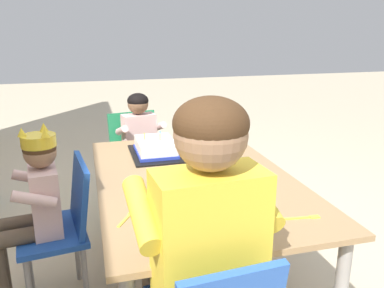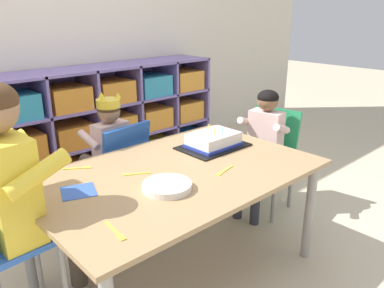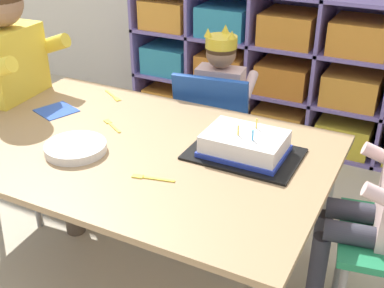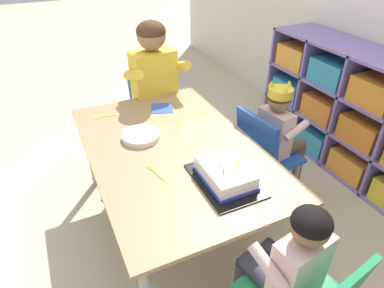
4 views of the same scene
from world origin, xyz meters
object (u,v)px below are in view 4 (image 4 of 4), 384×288
object	(u,v)px
adult_helper_seated	(158,83)
fork_by_napkin	(103,117)
classroom_chair_adult_side	(154,107)
birthday_cake_on_tray	(225,175)
child_with_crown	(280,129)
fork_near_cake_tray	(177,128)
classroom_chair_blue	(264,151)
fork_near_child_seat	(155,171)
guest_at_table_side	(288,261)
activity_table	(173,156)
paper_plate_stack	(141,136)
fork_scattered_mid_table	(202,109)

from	to	relation	value
adult_helper_seated	fork_by_napkin	world-z (taller)	adult_helper_seated
classroom_chair_adult_side	birthday_cake_on_tray	size ratio (longest dim) A/B	1.82
child_with_crown	fork_near_cake_tray	world-z (taller)	child_with_crown
classroom_chair_blue	fork_near_child_seat	size ratio (longest dim) A/B	4.87
adult_helper_seated	guest_at_table_side	distance (m)	1.48
activity_table	paper_plate_stack	xyz separation A→B (m)	(-0.16, -0.13, 0.07)
classroom_chair_blue	child_with_crown	world-z (taller)	child_with_crown
birthday_cake_on_tray	fork_scattered_mid_table	bearing A→B (deg)	162.08
child_with_crown	paper_plate_stack	size ratio (longest dim) A/B	4.01
classroom_chair_blue	fork_by_napkin	size ratio (longest dim) A/B	4.75
guest_at_table_side	fork_near_cake_tray	bearing A→B (deg)	-98.46
paper_plate_stack	fork_near_cake_tray	size ratio (longest dim) A/B	1.78
activity_table	birthday_cake_on_tray	xyz separation A→B (m)	(0.36, 0.11, 0.09)
classroom_chair_adult_side	fork_near_child_seat	world-z (taller)	classroom_chair_adult_side
fork_scattered_mid_table	classroom_chair_adult_side	bearing A→B (deg)	54.61
paper_plate_stack	birthday_cake_on_tray	bearing A→B (deg)	24.63
guest_at_table_side	fork_scattered_mid_table	size ratio (longest dim) A/B	6.74
adult_helper_seated	guest_at_table_side	world-z (taller)	adult_helper_seated
classroom_chair_blue	fork_by_napkin	xyz separation A→B (m)	(-0.54, -0.85, 0.17)
fork_near_cake_tray	guest_at_table_side	bearing A→B (deg)	32.69
activity_table	fork_scattered_mid_table	size ratio (longest dim) A/B	10.92
guest_at_table_side	fork_near_cake_tray	world-z (taller)	guest_at_table_side
classroom_chair_blue	child_with_crown	bearing A→B (deg)	-90.69
activity_table	fork_near_child_seat	distance (m)	0.23
activity_table	guest_at_table_side	world-z (taller)	guest_at_table_side
classroom_chair_adult_side	fork_scattered_mid_table	distance (m)	0.49
paper_plate_stack	fork_by_napkin	world-z (taller)	paper_plate_stack
fork_by_napkin	fork_near_cake_tray	xyz separation A→B (m)	(0.33, 0.36, 0.00)
classroom_chair_adult_side	fork_near_child_seat	size ratio (longest dim) A/B	4.89
adult_helper_seated	fork_near_cake_tray	world-z (taller)	adult_helper_seated
classroom_chair_blue	child_with_crown	distance (m)	0.16
classroom_chair_blue	fork_near_cake_tray	distance (m)	0.56
fork_near_child_seat	classroom_chair_blue	bearing A→B (deg)	86.46
fork_near_child_seat	fork_scattered_mid_table	bearing A→B (deg)	122.01
classroom_chair_blue	fork_scattered_mid_table	bearing A→B (deg)	26.31
birthday_cake_on_tray	guest_at_table_side	bearing A→B (deg)	1.35
guest_at_table_side	fork_scattered_mid_table	world-z (taller)	guest_at_table_side
fork_by_napkin	fork_near_cake_tray	size ratio (longest dim) A/B	1.20
activity_table	child_with_crown	size ratio (longest dim) A/B	1.58
birthday_cake_on_tray	paper_plate_stack	world-z (taller)	birthday_cake_on_tray
paper_plate_stack	fork_scattered_mid_table	world-z (taller)	paper_plate_stack
adult_helper_seated	classroom_chair_blue	bearing A→B (deg)	-62.54
classroom_chair_adult_side	guest_at_table_side	distance (m)	1.58
adult_helper_seated	fork_by_napkin	xyz separation A→B (m)	(0.15, -0.43, -0.09)
fork_by_napkin	guest_at_table_side	bearing A→B (deg)	-67.11
paper_plate_stack	fork_scattered_mid_table	distance (m)	0.49
fork_by_napkin	paper_plate_stack	bearing A→B (deg)	-61.25
birthday_cake_on_tray	fork_near_child_seat	bearing A→B (deg)	-126.87
classroom_chair_adult_side	fork_near_cake_tray	distance (m)	0.61
child_with_crown	fork_scattered_mid_table	bearing A→B (deg)	37.43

